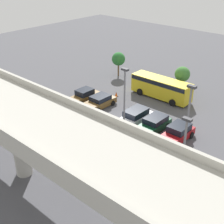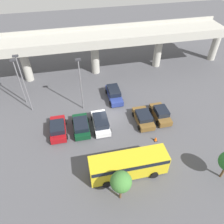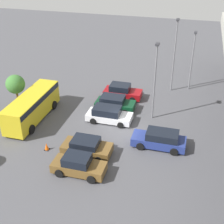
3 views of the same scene
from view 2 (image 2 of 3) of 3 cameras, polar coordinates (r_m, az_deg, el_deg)
ground_plane at (r=31.34m, az=-0.71°, el=-0.92°), size 99.99×99.99×0.00m
highway_overpass at (r=38.24m, az=-4.68°, el=17.77°), size 48.07×6.40×7.33m
parked_car_0 at (r=29.26m, az=-13.93°, el=-4.21°), size 2.21×4.42×1.66m
parked_car_1 at (r=29.08m, az=-8.08°, el=-3.59°), size 2.23×4.31×1.54m
parked_car_2 at (r=29.27m, az=-2.99°, el=-2.72°), size 2.24×4.68×1.58m
parked_car_3 at (r=33.99m, az=0.54°, el=4.76°), size 2.12×4.87×1.63m
parked_car_4 at (r=30.27m, az=8.20°, el=-1.50°), size 2.26×4.37×1.48m
parked_car_5 at (r=31.25m, az=12.60°, el=-0.41°), size 2.04×4.36×1.66m
shuttle_bus at (r=23.97m, az=4.35°, el=-13.41°), size 8.39×2.59×2.70m
lamp_post_near_aisle at (r=29.96m, az=-8.24°, el=7.89°), size 0.70×0.35×8.12m
lamp_post_mid_lot at (r=31.37m, az=-22.16°, el=7.50°), size 0.70×0.35×8.83m
lamp_post_by_overpass at (r=33.75m, az=-23.20°, el=8.04°), size 0.70×0.35×7.27m
tree_front_left at (r=21.21m, az=2.37°, el=-17.76°), size 2.06×2.06×4.04m
traffic_cone at (r=28.35m, az=11.34°, el=-6.89°), size 0.44×0.44×0.70m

